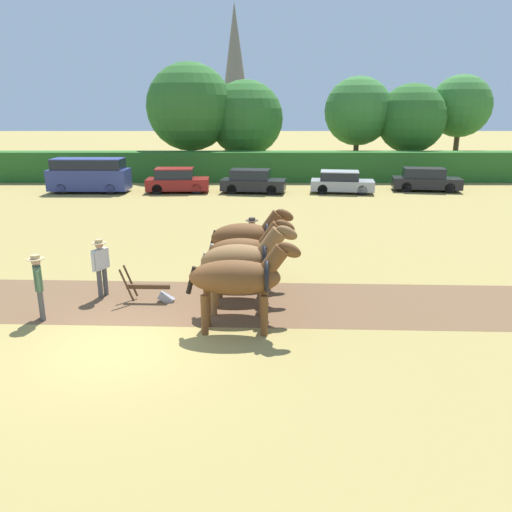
% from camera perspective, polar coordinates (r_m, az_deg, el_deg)
% --- Properties ---
extents(ground_plane, '(240.00, 240.00, 0.00)m').
position_cam_1_polar(ground_plane, '(12.24, -15.81, -10.07)').
color(ground_plane, '#998447').
extents(plowed_furrow_strip, '(33.97, 4.69, 0.01)m').
position_cam_1_polar(plowed_furrow_strip, '(15.57, -21.06, -4.74)').
color(plowed_furrow_strip, brown).
rests_on(plowed_furrow_strip, ground).
extents(hedgerow, '(64.55, 2.00, 2.24)m').
position_cam_1_polar(hedgerow, '(38.89, -5.07, 10.15)').
color(hedgerow, '#286023').
rests_on(hedgerow, ground).
extents(tree_left, '(6.96, 6.96, 8.98)m').
position_cam_1_polar(tree_left, '(42.33, -7.79, 16.51)').
color(tree_left, '#423323').
rests_on(tree_left, ground).
extents(tree_center_left, '(6.17, 6.17, 7.68)m').
position_cam_1_polar(tree_center_left, '(42.75, -1.40, 15.43)').
color(tree_center_left, '#423323').
rests_on(tree_center_left, ground).
extents(tree_center, '(5.63, 5.63, 7.99)m').
position_cam_1_polar(tree_center, '(44.24, 11.37, 15.90)').
color(tree_center, '#4C3823').
rests_on(tree_center, ground).
extents(tree_center_right, '(5.63, 5.63, 7.41)m').
position_cam_1_polar(tree_center_right, '(44.60, 17.14, 14.77)').
color(tree_center_right, '#4C3823').
rests_on(tree_center_right, ground).
extents(tree_right, '(5.10, 5.10, 8.13)m').
position_cam_1_polar(tree_right, '(46.90, 22.11, 15.56)').
color(tree_right, brown).
rests_on(tree_right, ground).
extents(church_spire, '(2.85, 2.85, 18.49)m').
position_cam_1_polar(church_spire, '(69.83, -2.64, 19.98)').
color(church_spire, gray).
rests_on(church_spire, ground).
extents(draft_horse_lead_left, '(2.87, 0.98, 2.38)m').
position_cam_1_polar(draft_horse_lead_left, '(12.14, -2.12, -2.51)').
color(draft_horse_lead_left, brown).
rests_on(draft_horse_lead_left, ground).
extents(draft_horse_lead_right, '(2.73, 1.07, 2.50)m').
position_cam_1_polar(draft_horse_lead_right, '(13.32, -1.74, -0.65)').
color(draft_horse_lead_right, brown).
rests_on(draft_horse_lead_right, ground).
extents(draft_horse_trail_left, '(2.68, 0.97, 2.38)m').
position_cam_1_polar(draft_horse_trail_left, '(14.54, -1.40, 0.41)').
color(draft_horse_trail_left, brown).
rests_on(draft_horse_trail_left, ground).
extents(draft_horse_trail_right, '(2.74, 1.08, 2.45)m').
position_cam_1_polar(draft_horse_trail_right, '(15.71, -1.19, 2.04)').
color(draft_horse_trail_right, brown).
rests_on(draft_horse_trail_right, ground).
extents(plow, '(1.51, 0.47, 1.13)m').
position_cam_1_polar(plow, '(14.66, -11.92, -3.97)').
color(plow, '#4C331E').
rests_on(plow, ground).
extents(farmer_at_plow, '(0.44, 0.61, 1.73)m').
position_cam_1_polar(farmer_at_plow, '(15.24, -17.51, -0.79)').
color(farmer_at_plow, '#4C4C4C').
rests_on(farmer_at_plow, ground).
extents(farmer_beside_team, '(0.59, 0.45, 1.78)m').
position_cam_1_polar(farmer_beside_team, '(17.23, -0.66, 2.05)').
color(farmer_beside_team, '#28334C').
rests_on(farmer_beside_team, ground).
extents(farmer_onlooker_left, '(0.44, 0.63, 1.76)m').
position_cam_1_polar(farmer_onlooker_left, '(14.10, -23.81, -2.73)').
color(farmer_onlooker_left, '#4C4C4C').
rests_on(farmer_onlooker_left, ground).
extents(parked_van, '(5.18, 1.99, 2.24)m').
position_cam_1_polar(parked_van, '(35.14, -18.73, 8.74)').
color(parked_van, navy).
rests_on(parked_van, ground).
extents(parked_car_left, '(4.16, 2.00, 1.60)m').
position_cam_1_polar(parked_car_left, '(33.87, -9.24, 8.48)').
color(parked_car_left, maroon).
rests_on(parked_car_left, ground).
extents(parked_car_center_left, '(4.40, 2.37, 1.54)m').
position_cam_1_polar(parked_car_center_left, '(33.29, -0.61, 8.50)').
color(parked_car_center_left, black).
rests_on(parked_car_center_left, ground).
extents(parked_car_center, '(4.32, 2.40, 1.44)m').
position_cam_1_polar(parked_car_center, '(33.75, 9.53, 8.31)').
color(parked_car_center, '#9E9EA8').
rests_on(parked_car_center, ground).
extents(parked_car_center_right, '(4.66, 2.40, 1.54)m').
position_cam_1_polar(parked_car_center_right, '(35.94, 18.60, 8.25)').
color(parked_car_center_right, black).
rests_on(parked_car_center_right, ground).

